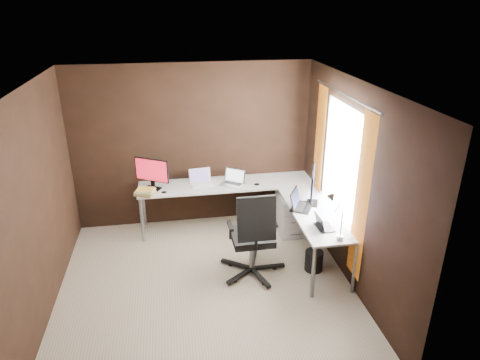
% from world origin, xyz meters
% --- Properties ---
extents(room, '(3.60, 3.60, 2.50)m').
position_xyz_m(room, '(0.34, 0.07, 1.28)').
color(room, tan).
rests_on(room, ground).
extents(desk, '(2.65, 2.25, 0.73)m').
position_xyz_m(desk, '(0.84, 1.04, 0.68)').
color(desk, white).
rests_on(desk, ground).
extents(drawer_pedestal, '(0.42, 0.50, 0.60)m').
position_xyz_m(drawer_pedestal, '(1.43, 1.15, 0.30)').
color(drawer_pedestal, white).
rests_on(drawer_pedestal, ground).
extents(monitor_left, '(0.48, 0.29, 0.47)m').
position_xyz_m(monitor_left, '(-0.62, 1.49, 0.99)').
color(monitor_left, black).
rests_on(monitor_left, desk).
extents(monitor_right, '(0.25, 0.58, 0.50)m').
position_xyz_m(monitor_right, '(1.52, 0.62, 1.01)').
color(monitor_right, black).
rests_on(monitor_right, desk).
extents(laptop_white, '(0.36, 0.27, 0.22)m').
position_xyz_m(laptop_white, '(0.09, 1.56, 0.78)').
color(laptop_white, white).
rests_on(laptop_white, desk).
extents(laptop_silver, '(0.41, 0.39, 0.22)m').
position_xyz_m(laptop_silver, '(0.57, 1.46, 0.78)').
color(laptop_silver, silver).
rests_on(laptop_silver, desk).
extents(laptop_black_big, '(0.40, 0.44, 0.24)m').
position_xyz_m(laptop_black_big, '(1.33, 0.54, 0.78)').
color(laptop_black_big, black).
rests_on(laptop_black_big, desk).
extents(laptop_black_small, '(0.20, 0.27, 0.18)m').
position_xyz_m(laptop_black_small, '(1.45, -0.05, 0.77)').
color(laptop_black_small, black).
rests_on(laptop_black_small, desk).
extents(book_stack, '(0.34, 0.31, 0.09)m').
position_xyz_m(book_stack, '(-0.73, 1.30, 0.77)').
color(book_stack, '#91734E').
rests_on(book_stack, desk).
extents(mouse_left, '(0.08, 0.05, 0.03)m').
position_xyz_m(mouse_left, '(-0.46, 1.30, 0.75)').
color(mouse_left, black).
rests_on(mouse_left, desk).
extents(mouse_corner, '(0.10, 0.08, 0.03)m').
position_xyz_m(mouse_corner, '(0.91, 1.35, 0.75)').
color(mouse_corner, black).
rests_on(mouse_corner, desk).
extents(desk_lamp, '(0.19, 0.21, 0.56)m').
position_xyz_m(desk_lamp, '(1.49, -0.29, 1.08)').
color(desk_lamp, slate).
rests_on(desk_lamp, desk).
extents(office_chair, '(0.67, 0.67, 1.20)m').
position_xyz_m(office_chair, '(0.62, 0.18, 0.35)').
color(office_chair, black).
rests_on(office_chair, ground).
extents(wastebasket, '(0.27, 0.27, 0.27)m').
position_xyz_m(wastebasket, '(1.44, 0.13, 0.14)').
color(wastebasket, black).
rests_on(wastebasket, ground).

